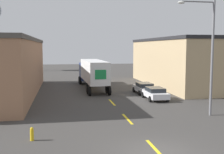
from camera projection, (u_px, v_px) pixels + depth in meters
ground_plane at (158, 152)px, 14.97m from camera, size 160.00×160.00×0.00m
road_centerline at (127, 119)px, 21.96m from camera, size 0.20×16.67×0.01m
warehouse_right at (188, 62)px, 41.39m from camera, size 11.22×22.15×6.90m
semi_truck at (92, 71)px, 37.99m from camera, size 3.05×13.55×3.87m
parked_car_right_far at (144, 88)px, 33.93m from camera, size 2.08×4.30×1.31m
parked_car_right_mid at (155, 93)px, 30.08m from camera, size 2.08×4.30×1.31m
street_lamp at (208, 50)px, 22.53m from camera, size 3.16×0.32×9.30m
fire_hydrant at (32, 134)px, 16.83m from camera, size 0.22×0.22×0.82m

